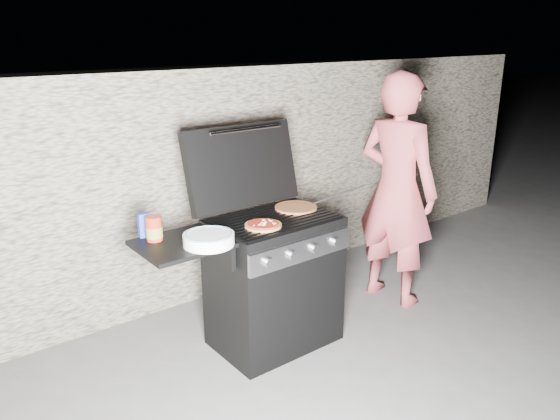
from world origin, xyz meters
TOP-DOWN VIEW (x-y plane):
  - ground at (0.00, 0.00)m, footprint 50.00×50.00m
  - stone_wall at (0.00, 1.05)m, footprint 8.00×0.35m
  - gas_grill at (-0.25, 0.00)m, footprint 1.34×0.79m
  - pizza_topped at (-0.16, -0.10)m, footprint 0.23×0.23m
  - pizza_plain at (0.23, 0.05)m, footprint 0.37×0.37m
  - sauce_jar at (-0.78, 0.12)m, footprint 0.11×0.11m
  - blue_carton at (-0.80, 0.21)m, footprint 0.07×0.04m
  - plate_stack at (-0.57, -0.14)m, footprint 0.33×0.33m
  - person at (1.15, -0.04)m, footprint 0.53×0.71m
  - tongs at (0.55, 0.00)m, footprint 0.49×0.10m

SIDE VIEW (x-z plane):
  - ground at x=0.00m, z-range 0.00..0.00m
  - gas_grill at x=-0.25m, z-range 0.00..0.91m
  - person at x=1.15m, z-range 0.00..1.80m
  - stone_wall at x=0.00m, z-range 0.00..1.80m
  - pizza_plain at x=0.23m, z-range 0.91..0.93m
  - pizza_topped at x=-0.16m, z-range 0.91..0.94m
  - plate_stack at x=-0.57m, z-range 0.90..0.97m
  - tongs at x=0.55m, z-range 0.91..1.01m
  - blue_carton at x=-0.80m, z-range 0.90..1.05m
  - sauce_jar at x=-0.78m, z-range 0.90..1.05m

